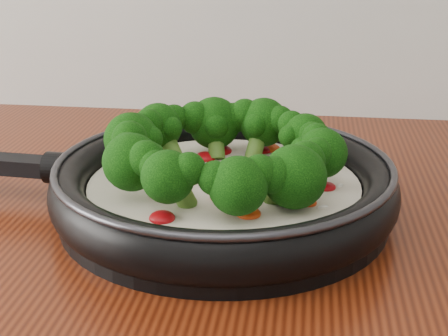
# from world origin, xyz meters

# --- Properties ---
(skillet) EXTENTS (0.55, 0.37, 0.10)m
(skillet) POSITION_xyz_m (0.07, 1.11, 0.94)
(skillet) COLOR black
(skillet) RESTS_ON counter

